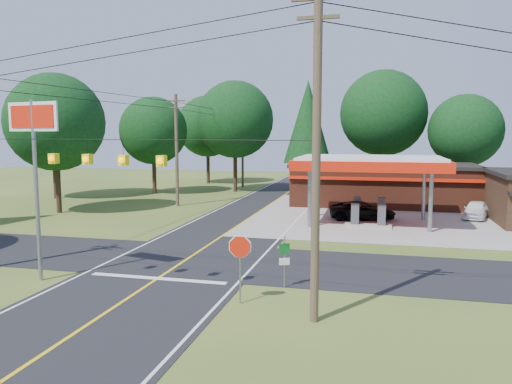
% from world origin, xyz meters
% --- Properties ---
extents(ground, '(120.00, 120.00, 0.00)m').
position_xyz_m(ground, '(0.00, 0.00, 0.00)').
color(ground, '#3F591F').
rests_on(ground, ground).
extents(main_highway, '(8.00, 120.00, 0.02)m').
position_xyz_m(main_highway, '(0.00, 0.00, 0.01)').
color(main_highway, black).
rests_on(main_highway, ground).
extents(cross_road, '(70.00, 7.00, 0.02)m').
position_xyz_m(cross_road, '(0.00, 0.00, 0.01)').
color(cross_road, black).
rests_on(cross_road, ground).
extents(lane_center_yellow, '(0.15, 110.00, 0.00)m').
position_xyz_m(lane_center_yellow, '(0.00, 0.00, 0.03)').
color(lane_center_yellow, yellow).
rests_on(lane_center_yellow, main_highway).
extents(gas_canopy, '(10.60, 7.40, 4.88)m').
position_xyz_m(gas_canopy, '(9.00, 13.00, 4.27)').
color(gas_canopy, gray).
rests_on(gas_canopy, ground).
extents(convenience_store, '(16.40, 7.55, 3.80)m').
position_xyz_m(convenience_store, '(10.00, 22.98, 1.92)').
color(convenience_store, brown).
rests_on(convenience_store, ground).
extents(utility_pole_near_right, '(1.80, 0.30, 11.50)m').
position_xyz_m(utility_pole_near_right, '(7.50, -7.00, 5.96)').
color(utility_pole_near_right, '#473828').
rests_on(utility_pole_near_right, ground).
extents(utility_pole_far_left, '(1.80, 0.30, 10.00)m').
position_xyz_m(utility_pole_far_left, '(-8.00, 18.00, 5.20)').
color(utility_pole_far_left, '#473828').
rests_on(utility_pole_far_left, ground).
extents(utility_pole_north, '(0.30, 0.30, 9.50)m').
position_xyz_m(utility_pole_north, '(-6.50, 35.00, 4.75)').
color(utility_pole_north, '#473828').
rests_on(utility_pole_north, ground).
extents(overhead_beacons, '(17.04, 2.04, 1.03)m').
position_xyz_m(overhead_beacons, '(-1.00, -6.00, 6.21)').
color(overhead_beacons, black).
rests_on(overhead_beacons, ground).
extents(treeline_backdrop, '(70.27, 51.59, 13.30)m').
position_xyz_m(treeline_backdrop, '(0.82, 24.01, 7.49)').
color(treeline_backdrop, '#332316').
rests_on(treeline_backdrop, ground).
extents(suv_car, '(5.54, 5.54, 1.37)m').
position_xyz_m(suv_car, '(8.50, 14.50, 0.69)').
color(suv_car, black).
rests_on(suv_car, ground).
extents(sedan_car, '(4.97, 4.97, 1.36)m').
position_xyz_m(sedan_car, '(17.00, 17.00, 0.68)').
color(sedan_car, white).
rests_on(sedan_car, ground).
extents(big_stop_sign, '(2.91, 0.75, 7.99)m').
position_xyz_m(big_stop_sign, '(-5.00, -5.01, 6.07)').
color(big_stop_sign, gray).
rests_on(big_stop_sign, ground).
extents(octagonal_stop_sign, '(0.93, 0.11, 2.72)m').
position_xyz_m(octagonal_stop_sign, '(4.50, -5.87, 2.04)').
color(octagonal_stop_sign, gray).
rests_on(octagonal_stop_sign, ground).
extents(route_sign_post, '(0.43, 0.20, 2.22)m').
position_xyz_m(route_sign_post, '(5.80, -3.52, 1.32)').
color(route_sign_post, gray).
rests_on(route_sign_post, ground).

